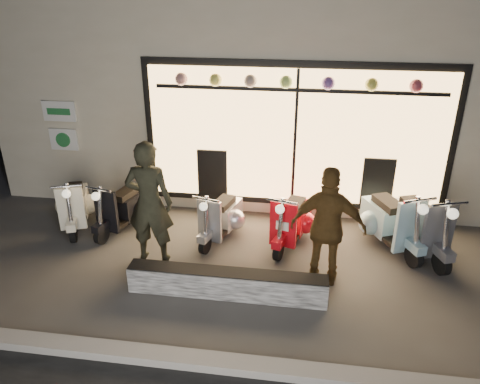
% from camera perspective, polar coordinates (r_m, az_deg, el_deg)
% --- Properties ---
extents(ground, '(40.00, 40.00, 0.00)m').
position_cam_1_polar(ground, '(7.34, -0.80, -9.41)').
color(ground, '#383533').
rests_on(ground, ground).
extents(kerb, '(40.00, 0.25, 0.12)m').
position_cam_1_polar(kerb, '(5.78, -4.15, -19.93)').
color(kerb, slate).
rests_on(kerb, ground).
extents(shop_building, '(10.20, 6.23, 4.20)m').
position_cam_1_polar(shop_building, '(11.21, 3.32, 14.27)').
color(shop_building, beige).
rests_on(shop_building, ground).
extents(graffiti_barrier, '(2.81, 0.28, 0.40)m').
position_cam_1_polar(graffiti_barrier, '(6.70, -1.62, -11.08)').
color(graffiti_barrier, black).
rests_on(graffiti_barrier, ground).
extents(scooter_silver, '(0.63, 1.29, 0.92)m').
position_cam_1_polar(scooter_silver, '(8.10, -2.15, -2.89)').
color(scooter_silver, black).
rests_on(scooter_silver, ground).
extents(scooter_red, '(0.67, 1.37, 0.97)m').
position_cam_1_polar(scooter_red, '(8.00, 6.41, -3.26)').
color(scooter_red, black).
rests_on(scooter_red, ground).
extents(scooter_black, '(0.65, 1.34, 0.96)m').
position_cam_1_polar(scooter_black, '(8.64, -13.87, -1.70)').
color(scooter_black, black).
rests_on(scooter_black, ground).
extents(scooter_cream, '(0.76, 1.36, 0.98)m').
position_cam_1_polar(scooter_cream, '(8.99, -19.45, -1.30)').
color(scooter_cream, black).
rests_on(scooter_cream, ground).
extents(scooter_blue, '(0.89, 1.48, 1.08)m').
position_cam_1_polar(scooter_blue, '(8.23, 17.60, -3.17)').
color(scooter_blue, black).
rests_on(scooter_blue, ground).
extents(scooter_grey, '(0.84, 1.55, 1.11)m').
position_cam_1_polar(scooter_grey, '(8.23, 20.68, -3.54)').
color(scooter_grey, black).
rests_on(scooter_grey, ground).
extents(man, '(0.73, 0.49, 1.99)m').
position_cam_1_polar(man, '(7.25, -10.99, -1.32)').
color(man, black).
rests_on(man, ground).
extents(woman, '(1.10, 0.53, 1.81)m').
position_cam_1_polar(woman, '(6.73, 10.70, -4.28)').
color(woman, brown).
rests_on(woman, ground).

